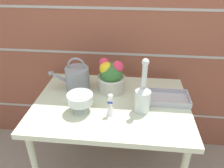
{
  "coord_description": "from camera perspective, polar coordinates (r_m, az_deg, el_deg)",
  "views": [
    {
      "loc": [
        0.13,
        -1.24,
        1.59
      ],
      "look_at": [
        0.0,
        0.04,
        0.86
      ],
      "focal_mm": 35.0,
      "sensor_mm": 36.0,
      "label": 1
    }
  ],
  "objects": [
    {
      "name": "flower_planter",
      "position": [
        1.58,
        -0.3,
        1.93
      ],
      "size": [
        0.21,
        0.21,
        0.25
      ],
      "color": "beige",
      "rests_on": "patio_table"
    },
    {
      "name": "crystal_pedestal_bowl",
      "position": [
        1.39,
        -8.34,
        -4.02
      ],
      "size": [
        0.17,
        0.17,
        0.13
      ],
      "color": "silver",
      "rests_on": "patio_table"
    },
    {
      "name": "brick_wall",
      "position": [
        1.79,
        1.52,
        13.72
      ],
      "size": [
        3.6,
        0.08,
        2.2
      ],
      "color": "brown",
      "rests_on": "ground_plane"
    },
    {
      "name": "patio_table",
      "position": [
        1.55,
        -0.15,
        -7.02
      ],
      "size": [
        1.05,
        0.77,
        0.74
      ],
      "color": "beige",
      "rests_on": "ground_plane"
    },
    {
      "name": "figurine_vase",
      "position": [
        1.36,
        -0.44,
        -5.86
      ],
      "size": [
        0.06,
        0.06,
        0.15
      ],
      "color": "white",
      "rests_on": "patio_table"
    },
    {
      "name": "glass_decanter",
      "position": [
        1.38,
        8.04,
        -3.02
      ],
      "size": [
        0.1,
        0.1,
        0.36
      ],
      "color": "silver",
      "rests_on": "patio_table"
    },
    {
      "name": "wire_tray",
      "position": [
        1.57,
        14.49,
        -3.75
      ],
      "size": [
        0.28,
        0.19,
        0.04
      ],
      "color": "#B7B7BC",
      "rests_on": "patio_table"
    },
    {
      "name": "watering_can",
      "position": [
        1.62,
        -9.15,
        1.4
      ],
      "size": [
        0.32,
        0.17,
        0.26
      ],
      "color": "gray",
      "rests_on": "patio_table"
    }
  ]
}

